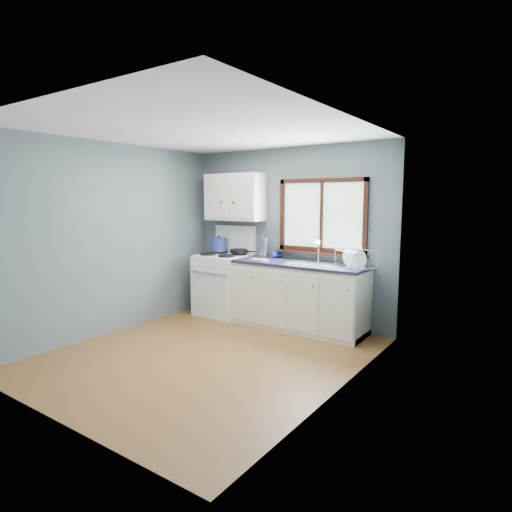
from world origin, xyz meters
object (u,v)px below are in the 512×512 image
Objects in this scene: gas_range at (224,283)px; thermos at (265,248)px; sink at (311,268)px; dish_rack at (355,262)px; skillet at (239,251)px; base_cabinets at (299,299)px; stockpot at (219,244)px; utensil_crock at (263,252)px.

gas_range is 0.87m from thermos.
dish_rack is (0.59, 0.06, 0.12)m from sink.
skillet is at bearing 35.37° from gas_range.
dish_rack reaches higher than skillet.
dish_rack is (0.77, 0.06, 0.57)m from base_cabinets.
base_cabinets is 0.96m from dish_rack.
sink reaches higher than base_cabinets.
stockpot is at bearing -157.15° from dish_rack.
stockpot is (-1.68, 0.11, 0.21)m from sink.
stockpot reaches higher than base_cabinets.
dish_rack is at bearing -5.00° from thermos.
skillet is at bearing -167.34° from utensil_crock.
gas_range is at bearing -158.94° from utensil_crock.
thermos is at bearing 164.95° from base_cabinets.
utensil_crock reaches higher than skillet.
stockpot is 1.01× the size of thermos.
gas_range is 1.31m from base_cabinets.
utensil_crock is (0.77, 0.09, -0.08)m from stockpot.
thermos is (0.44, 0.07, 0.07)m from skillet.
stockpot is at bearing 165.98° from skillet.
gas_range is 4.81× the size of stockpot.
stockpot is at bearing -174.98° from thermos.
sink is 0.90m from thermos.
stockpot is 0.52× the size of dish_rack.
utensil_crock reaches higher than base_cabinets.
thermos is at bearing -6.40° from skillet.
base_cabinets is 0.95m from utensil_crock.
utensil_crock reaches higher than stockpot.
thermos is at bearing 167.98° from sink.
skillet is at bearing -171.41° from thermos.
skillet is 1.88m from dish_rack.
utensil_crock reaches higher than sink.
skillet is 0.39m from utensil_crock.
thermos is (-0.68, 0.18, 0.65)m from base_cabinets.
sink is at bearing -150.31° from dish_rack.
utensil_crock is 1.23× the size of thermos.
gas_range is 1.53m from sink.
dish_rack is at bearing -5.60° from utensil_crock.
dish_rack is at bearing 5.47° from sink.
utensil_crock is at bearing 164.48° from base_cabinets.
gas_range is 3.12× the size of skillet.
stockpot is 0.83m from thermos.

